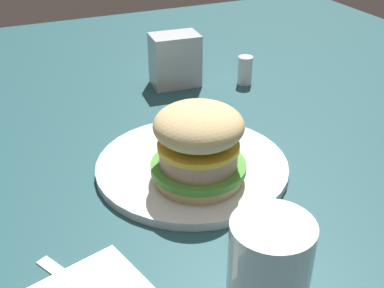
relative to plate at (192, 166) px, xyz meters
The scene contains 7 objects.
ground_plane 0.03m from the plate, 21.77° to the left, with size 1.60×1.60×0.00m, color #1E474C.
plate is the anchor object (origin of this frame).
sandwich 0.07m from the plate, 163.26° to the left, with size 0.13×0.13×0.11m.
fries_pile 0.06m from the plate, 38.49° to the right, with size 0.10×0.08×0.01m.
drink_glass 0.29m from the plate, 169.67° to the left, with size 0.07×0.07×0.13m.
napkin_dispenser 0.31m from the plate, 17.74° to the right, with size 0.09×0.06×0.10m, color #B7BABF.
salt_shaker 0.33m from the plate, 42.20° to the right, with size 0.03×0.03×0.06m, color white.
Camera 1 is at (-0.56, 0.23, 0.38)m, focal length 45.88 mm.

